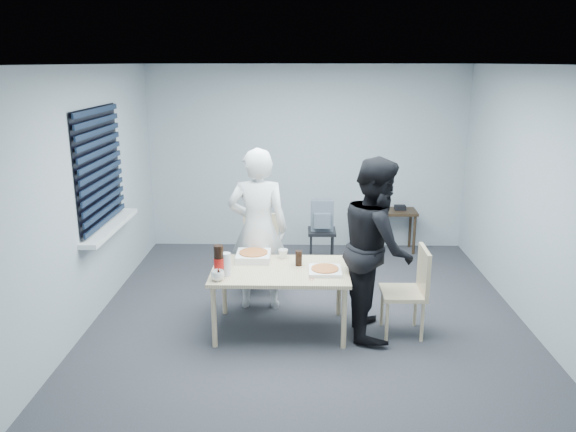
{
  "coord_description": "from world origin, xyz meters",
  "views": [
    {
      "loc": [
        -0.09,
        -5.42,
        2.62
      ],
      "look_at": [
        -0.22,
        0.1,
        1.1
      ],
      "focal_mm": 35.0,
      "sensor_mm": 36.0,
      "label": 1
    }
  ],
  "objects_px": {
    "mug_b": "(283,254)",
    "mug_a": "(218,276)",
    "chair_far": "(261,246)",
    "person_white": "(258,229)",
    "stool": "(322,238)",
    "side_table": "(384,216)",
    "soda_bottle": "(219,262)",
    "chair_right": "(412,285)",
    "backpack": "(322,216)",
    "person_black": "(377,247)",
    "dining_table": "(280,275)"
  },
  "relations": [
    {
      "from": "stool",
      "to": "mug_b",
      "type": "xyz_separation_m",
      "value": [
        -0.46,
        -1.52,
        0.31
      ]
    },
    {
      "from": "stool",
      "to": "side_table",
      "type": "bearing_deg",
      "value": 36.67
    },
    {
      "from": "dining_table",
      "to": "person_black",
      "type": "bearing_deg",
      "value": 0.58
    },
    {
      "from": "person_black",
      "to": "mug_a",
      "type": "height_order",
      "value": "person_black"
    },
    {
      "from": "chair_far",
      "to": "mug_a",
      "type": "xyz_separation_m",
      "value": [
        -0.3,
        -1.43,
        0.19
      ]
    },
    {
      "from": "chair_right",
      "to": "soda_bottle",
      "type": "xyz_separation_m",
      "value": [
        -1.87,
        -0.17,
        0.29
      ]
    },
    {
      "from": "dining_table",
      "to": "side_table",
      "type": "height_order",
      "value": "dining_table"
    },
    {
      "from": "dining_table",
      "to": "mug_b",
      "type": "bearing_deg",
      "value": 86.63
    },
    {
      "from": "person_white",
      "to": "stool",
      "type": "height_order",
      "value": "person_white"
    },
    {
      "from": "mug_a",
      "to": "stool",
      "type": "bearing_deg",
      "value": 63.98
    },
    {
      "from": "mug_b",
      "to": "soda_bottle",
      "type": "distance_m",
      "value": 0.8
    },
    {
      "from": "mug_a",
      "to": "chair_far",
      "type": "bearing_deg",
      "value": 78.1
    },
    {
      "from": "person_black",
      "to": "side_table",
      "type": "relative_size",
      "value": 1.98
    },
    {
      "from": "person_black",
      "to": "soda_bottle",
      "type": "distance_m",
      "value": 1.53
    },
    {
      "from": "person_black",
      "to": "chair_right",
      "type": "bearing_deg",
      "value": -98.62
    },
    {
      "from": "chair_far",
      "to": "side_table",
      "type": "distance_m",
      "value": 2.18
    },
    {
      "from": "mug_b",
      "to": "mug_a",
      "type": "bearing_deg",
      "value": -132.91
    },
    {
      "from": "chair_right",
      "to": "person_black",
      "type": "relative_size",
      "value": 0.5
    },
    {
      "from": "dining_table",
      "to": "chair_right",
      "type": "height_order",
      "value": "chair_right"
    },
    {
      "from": "dining_table",
      "to": "person_white",
      "type": "xyz_separation_m",
      "value": [
        -0.26,
        0.58,
        0.29
      ]
    },
    {
      "from": "mug_a",
      "to": "soda_bottle",
      "type": "bearing_deg",
      "value": 90.0
    },
    {
      "from": "person_white",
      "to": "side_table",
      "type": "distance_m",
      "value": 2.57
    },
    {
      "from": "chair_far",
      "to": "mug_b",
      "type": "distance_m",
      "value": 0.86
    },
    {
      "from": "backpack",
      "to": "soda_bottle",
      "type": "xyz_separation_m",
      "value": [
        -1.05,
        -2.04,
        0.1
      ]
    },
    {
      "from": "chair_right",
      "to": "side_table",
      "type": "xyz_separation_m",
      "value": [
        0.1,
        2.57,
        0.0
      ]
    },
    {
      "from": "side_table",
      "to": "backpack",
      "type": "height_order",
      "value": "backpack"
    },
    {
      "from": "stool",
      "to": "mug_b",
      "type": "distance_m",
      "value": 1.62
    },
    {
      "from": "chair_right",
      "to": "person_black",
      "type": "distance_m",
      "value": 0.52
    },
    {
      "from": "mug_b",
      "to": "soda_bottle",
      "type": "xyz_separation_m",
      "value": [
        -0.59,
        -0.54,
        0.1
      ]
    },
    {
      "from": "chair_far",
      "to": "backpack",
      "type": "height_order",
      "value": "backpack"
    },
    {
      "from": "mug_a",
      "to": "soda_bottle",
      "type": "relative_size",
      "value": 0.4
    },
    {
      "from": "dining_table",
      "to": "chair_far",
      "type": "relative_size",
      "value": 1.51
    },
    {
      "from": "person_black",
      "to": "stool",
      "type": "xyz_separation_m",
      "value": [
        -0.46,
        1.83,
        -0.49
      ]
    },
    {
      "from": "soda_bottle",
      "to": "chair_far",
      "type": "bearing_deg",
      "value": 77.24
    },
    {
      "from": "soda_bottle",
      "to": "person_black",
      "type": "bearing_deg",
      "value": 8.29
    },
    {
      "from": "side_table",
      "to": "mug_b",
      "type": "height_order",
      "value": "mug_b"
    },
    {
      "from": "person_white",
      "to": "backpack",
      "type": "xyz_separation_m",
      "value": [
        0.74,
        1.25,
        -0.19
      ]
    },
    {
      "from": "mug_a",
      "to": "chair_right",
      "type": "bearing_deg",
      "value": 8.1
    },
    {
      "from": "chair_far",
      "to": "person_white",
      "type": "distance_m",
      "value": 0.65
    },
    {
      "from": "stool",
      "to": "backpack",
      "type": "relative_size",
      "value": 1.23
    },
    {
      "from": "dining_table",
      "to": "person_black",
      "type": "relative_size",
      "value": 0.76
    },
    {
      "from": "side_table",
      "to": "soda_bottle",
      "type": "bearing_deg",
      "value": -125.69
    },
    {
      "from": "person_white",
      "to": "backpack",
      "type": "distance_m",
      "value": 1.46
    },
    {
      "from": "dining_table",
      "to": "soda_bottle",
      "type": "bearing_deg",
      "value": -159.77
    },
    {
      "from": "person_black",
      "to": "backpack",
      "type": "bearing_deg",
      "value": 14.16
    },
    {
      "from": "dining_table",
      "to": "mug_a",
      "type": "bearing_deg",
      "value": -151.52
    },
    {
      "from": "person_white",
      "to": "mug_b",
      "type": "distance_m",
      "value": 0.42
    },
    {
      "from": "side_table",
      "to": "mug_a",
      "type": "bearing_deg",
      "value": -124.73
    },
    {
      "from": "soda_bottle",
      "to": "chair_right",
      "type": "bearing_deg",
      "value": 5.09
    },
    {
      "from": "chair_far",
      "to": "person_black",
      "type": "relative_size",
      "value": 0.5
    }
  ]
}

